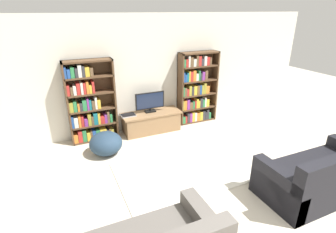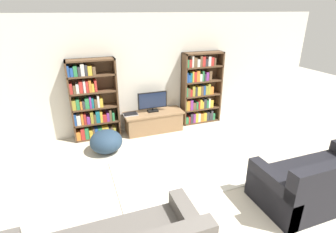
% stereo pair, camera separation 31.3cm
% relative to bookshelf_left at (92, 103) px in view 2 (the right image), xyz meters
% --- Properties ---
extents(wall_back, '(8.80, 0.06, 2.60)m').
position_rel_bookshelf_left_xyz_m(wall_back, '(1.36, 0.18, 0.49)').
color(wall_back, silver).
rests_on(wall_back, ground_plane).
extents(bookshelf_left, '(0.99, 0.30, 1.74)m').
position_rel_bookshelf_left_xyz_m(bookshelf_left, '(0.00, 0.00, 0.00)').
color(bookshelf_left, '#513823').
rests_on(bookshelf_left, ground_plane).
extents(bookshelf_right, '(0.99, 0.30, 1.74)m').
position_rel_bookshelf_left_xyz_m(bookshelf_right, '(2.56, -0.00, 0.03)').
color(bookshelf_right, '#513823').
rests_on(bookshelf_right, ground_plane).
extents(tv_stand, '(1.37, 0.52, 0.46)m').
position_rel_bookshelf_left_xyz_m(tv_stand, '(1.33, -0.14, -0.58)').
color(tv_stand, '#8E6B47').
rests_on(tv_stand, ground_plane).
extents(television, '(0.68, 0.16, 0.46)m').
position_rel_bookshelf_left_xyz_m(television, '(1.33, -0.08, -0.10)').
color(television, black).
rests_on(television, tv_stand).
extents(laptop, '(0.32, 0.25, 0.03)m').
position_rel_bookshelf_left_xyz_m(laptop, '(0.79, -0.10, -0.33)').
color(laptop, '#B7B7BC').
rests_on(laptop, tv_stand).
extents(area_rug, '(2.27, 1.48, 0.02)m').
position_rel_bookshelf_left_xyz_m(area_rug, '(1.23, -1.93, -0.80)').
color(area_rug, beige).
rests_on(area_rug, ground_plane).
extents(couch_right_sofa, '(1.84, 0.91, 0.87)m').
position_rel_bookshelf_left_xyz_m(couch_right_sofa, '(2.90, -3.30, -0.51)').
color(couch_right_sofa, black).
rests_on(couch_right_sofa, ground_plane).
extents(beanbag_ottoman, '(0.64, 0.64, 0.45)m').
position_rel_bookshelf_left_xyz_m(beanbag_ottoman, '(0.14, -0.75, -0.58)').
color(beanbag_ottoman, '#23384C').
rests_on(beanbag_ottoman, ground_plane).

